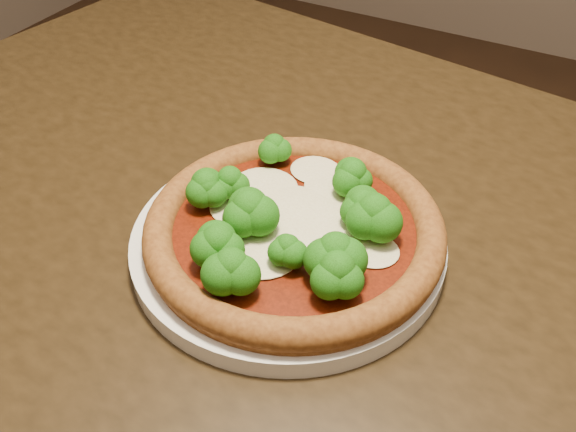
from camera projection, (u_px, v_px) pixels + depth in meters
The scene contains 3 objects.
dining_table at pixel (318, 333), 0.63m from camera, with size 1.37×1.03×0.75m.
plate at pixel (288, 242), 0.58m from camera, with size 0.28×0.28×0.02m, color white.
pizza at pixel (293, 226), 0.56m from camera, with size 0.27×0.27×0.06m.
Camera 1 is at (0.20, -0.53, 1.16)m, focal length 40.00 mm.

